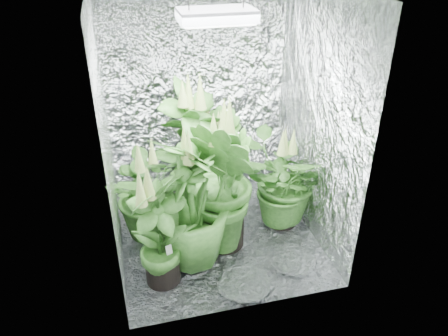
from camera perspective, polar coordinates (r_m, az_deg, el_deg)
name	(u,v)px	position (r m, az deg, el deg)	size (l,w,h in m)	color
ground	(218,237)	(3.79, -0.74, -9.00)	(1.60, 1.60, 0.00)	silver
walls	(217,131)	(3.26, -0.86, 4.84)	(1.62, 1.62, 2.00)	silver
grow_lamp	(217,16)	(3.01, -0.98, 19.27)	(0.50, 0.30, 0.22)	gray
plant_a	(150,193)	(3.64, -9.61, -3.22)	(0.83, 0.83, 0.89)	black
plant_b	(193,149)	(3.87, -4.06, 2.53)	(0.88, 0.88, 1.30)	black
plant_c	(220,159)	(4.06, -0.57, 1.17)	(0.57, 0.57, 0.95)	black
plant_d	(190,203)	(3.26, -4.47, -4.56)	(0.84, 0.84, 1.15)	black
plant_e	(284,182)	(3.76, 7.89, -1.80)	(0.99, 0.99, 0.91)	black
plant_f	(159,230)	(3.13, -8.45, -8.04)	(0.69, 0.69, 1.01)	black
plant_g	(224,185)	(3.39, 0.04, -2.26)	(0.74, 0.74, 1.24)	black
circulation_fan	(266,184)	(4.21, 5.45, -2.03)	(0.17, 0.34, 0.39)	black
plant_label	(169,250)	(3.22, -7.19, -10.57)	(0.05, 0.01, 0.08)	white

